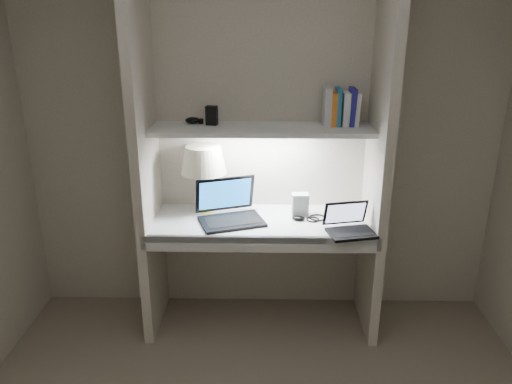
{
  "coord_description": "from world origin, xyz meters",
  "views": [
    {
      "loc": [
        0.02,
        -1.78,
        2.04
      ],
      "look_at": [
        -0.03,
        1.05,
        1.03
      ],
      "focal_mm": 35.0,
      "sensor_mm": 36.0,
      "label": 1
    }
  ],
  "objects_px": {
    "table_lamp": "(204,167)",
    "book_row": "(341,108)",
    "laptop_main": "(229,211)",
    "laptop_netbook": "(349,226)",
    "speaker": "(300,205)"
  },
  "relations": [
    {
      "from": "laptop_main",
      "to": "book_row",
      "type": "bearing_deg",
      "value": -6.21
    },
    {
      "from": "table_lamp",
      "to": "book_row",
      "type": "relative_size",
      "value": 1.9
    },
    {
      "from": "laptop_main",
      "to": "speaker",
      "type": "xyz_separation_m",
      "value": [
        0.47,
        0.07,
        0.02
      ]
    },
    {
      "from": "table_lamp",
      "to": "book_row",
      "type": "height_order",
      "value": "book_row"
    },
    {
      "from": "book_row",
      "to": "laptop_netbook",
      "type": "bearing_deg",
      "value": -83.4
    },
    {
      "from": "table_lamp",
      "to": "book_row",
      "type": "xyz_separation_m",
      "value": [
        0.89,
        -0.0,
        0.4
      ]
    },
    {
      "from": "laptop_netbook",
      "to": "speaker",
      "type": "bearing_deg",
      "value": 124.96
    },
    {
      "from": "laptop_main",
      "to": "speaker",
      "type": "height_order",
      "value": "laptop_main"
    },
    {
      "from": "book_row",
      "to": "laptop_main",
      "type": "bearing_deg",
      "value": -166.95
    },
    {
      "from": "laptop_netbook",
      "to": "table_lamp",
      "type": "bearing_deg",
      "value": 146.47
    },
    {
      "from": "table_lamp",
      "to": "speaker",
      "type": "relative_size",
      "value": 2.93
    },
    {
      "from": "laptop_main",
      "to": "laptop_netbook",
      "type": "relative_size",
      "value": 1.5
    },
    {
      "from": "table_lamp",
      "to": "book_row",
      "type": "bearing_deg",
      "value": -0.17
    },
    {
      "from": "speaker",
      "to": "book_row",
      "type": "bearing_deg",
      "value": 17.07
    },
    {
      "from": "laptop_netbook",
      "to": "book_row",
      "type": "distance_m",
      "value": 0.75
    }
  ]
}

